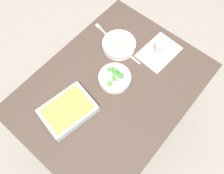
{
  "coord_description": "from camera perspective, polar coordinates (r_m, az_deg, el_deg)",
  "views": [
    {
      "loc": [
        -0.49,
        -0.41,
        2.07
      ],
      "look_at": [
        0.0,
        0.0,
        0.74
      ],
      "focal_mm": 37.45,
      "sensor_mm": 36.0,
      "label": 1
    }
  ],
  "objects": [
    {
      "name": "fork_on_table",
      "position": [
        1.71,
        -2.3,
        13.57
      ],
      "size": [
        0.05,
        0.18,
        0.01
      ],
      "color": "silver",
      "rests_on": "dining_table"
    },
    {
      "name": "broccoli_bowl",
      "position": [
        1.47,
        0.67,
        2.27
      ],
      "size": [
        0.21,
        0.21,
        0.07
      ],
      "color": "white",
      "rests_on": "dining_table"
    },
    {
      "name": "baking_dish",
      "position": [
        1.4,
        -10.7,
        -5.61
      ],
      "size": [
        0.33,
        0.27,
        0.06
      ],
      "color": "silver",
      "rests_on": "dining_table"
    },
    {
      "name": "ground_plane",
      "position": [
        2.16,
        -0.0,
        -8.54
      ],
      "size": [
        6.0,
        6.0,
        0.0
      ],
      "primitive_type": "plane",
      "color": "#9E9389"
    },
    {
      "name": "placemat",
      "position": [
        1.63,
        11.38,
        8.38
      ],
      "size": [
        0.29,
        0.22,
        0.0
      ],
      "primitive_type": "cube",
      "rotation": [
        0.0,
        0.0,
        -0.07
      ],
      "color": "silver",
      "rests_on": "dining_table"
    },
    {
      "name": "drink_cup",
      "position": [
        1.6,
        11.61,
        9.11
      ],
      "size": [
        0.07,
        0.07,
        0.08
      ],
      "color": "#B2BCC6",
      "rests_on": "dining_table"
    },
    {
      "name": "stew_bowl",
      "position": [
        1.6,
        1.71,
        10.26
      ],
      "size": [
        0.23,
        0.23,
        0.06
      ],
      "color": "white",
      "rests_on": "dining_table"
    },
    {
      "name": "spoon_by_stew",
      "position": [
        1.59,
        3.76,
        8.1
      ],
      "size": [
        0.03,
        0.18,
        0.01
      ],
      "color": "silver",
      "rests_on": "dining_table"
    },
    {
      "name": "dining_table",
      "position": [
        1.55,
        -0.0,
        -1.44
      ],
      "size": [
        1.2,
        0.9,
        0.74
      ],
      "color": "#4C3D33",
      "rests_on": "ground_plane"
    }
  ]
}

